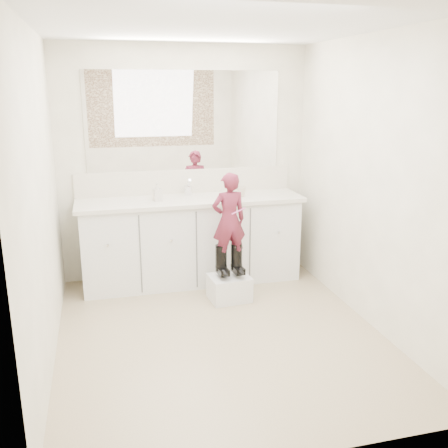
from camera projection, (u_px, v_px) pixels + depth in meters
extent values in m
plane|color=#937860|center=(220.00, 334.00, 4.14)|extent=(3.00, 3.00, 0.00)
plane|color=white|center=(219.00, 25.00, 3.50)|extent=(3.00, 3.00, 0.00)
plane|color=beige|center=(185.00, 164.00, 5.22)|extent=(2.60, 0.00, 2.60)
plane|color=beige|center=(293.00, 253.00, 2.42)|extent=(2.60, 0.00, 2.60)
plane|color=beige|center=(40.00, 201.00, 3.51)|extent=(0.00, 3.00, 3.00)
plane|color=beige|center=(372.00, 184.00, 4.13)|extent=(0.00, 3.00, 3.00)
cube|color=silver|center=(191.00, 242.00, 5.17)|extent=(2.20, 0.55, 0.85)
cube|color=beige|center=(191.00, 200.00, 5.04)|extent=(2.28, 0.58, 0.04)
cube|color=beige|center=(186.00, 181.00, 5.26)|extent=(2.28, 0.03, 0.25)
cube|color=white|center=(185.00, 121.00, 5.09)|extent=(2.00, 0.02, 1.00)
cube|color=#472819|center=(296.00, 161.00, 2.31)|extent=(2.00, 0.01, 1.20)
cylinder|color=silver|center=(188.00, 190.00, 5.17)|extent=(0.08, 0.08, 0.10)
imported|color=#BEAF98|center=(241.00, 192.00, 5.11)|extent=(0.12, 0.12, 0.10)
imported|color=beige|center=(157.00, 192.00, 4.91)|extent=(0.10, 0.10, 0.18)
cube|color=silver|center=(229.00, 288.00, 4.78)|extent=(0.40, 0.34, 0.24)
imported|color=#962E4C|center=(229.00, 220.00, 4.62)|extent=(0.34, 0.24, 0.90)
cylinder|color=#DB55A5|center=(239.00, 211.00, 4.53)|extent=(0.14, 0.02, 0.06)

